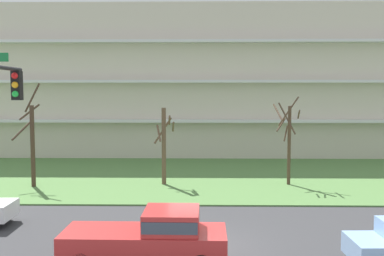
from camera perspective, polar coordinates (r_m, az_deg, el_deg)
The scene contains 7 objects.
ground at distance 17.54m, azimuth 1.22°, elevation -14.78°, with size 160.00×160.00×0.00m, color #38383A.
grass_lawn_strip at distance 31.09m, azimuth 1.14°, elevation -6.12°, with size 80.00×16.00×0.08m, color #547F42.
apartment_building at distance 43.92m, azimuth 1.12°, elevation 5.76°, with size 47.12×11.68×13.42m.
tree_far_left at distance 28.94m, azimuth -19.61°, elevation -1.53°, with size 1.52×1.60×6.36m.
tree_left at distance 27.99m, azimuth -3.54°, elevation -1.97°, with size 1.39×1.26×4.84m.
tree_center at distance 28.44m, azimuth 12.09°, elevation -1.24°, with size 1.65×1.78×5.54m.
pickup_red_near_left at distance 15.40m, azimuth -5.10°, elevation -13.60°, with size 5.43×2.08×1.95m.
Camera 1 is at (-0.06, -16.55, 5.82)m, focal length 42.14 mm.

